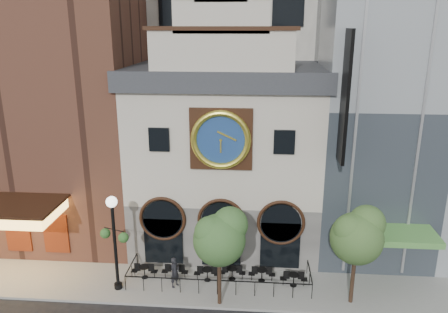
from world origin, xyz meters
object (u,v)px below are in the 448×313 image
at_px(pedestrian, 175,272).
at_px(tree_left, 220,236).
at_px(bistro_0, 144,271).
at_px(bistro_5, 294,279).
at_px(bistro_2, 207,274).
at_px(bistro_4, 262,274).
at_px(lamppost, 114,233).
at_px(tree_right, 358,234).
at_px(bistro_1, 175,271).
at_px(bistro_3, 232,272).

bearing_deg(pedestrian, tree_left, -86.19).
relative_size(bistro_0, bistro_5, 1.00).
bearing_deg(bistro_0, bistro_2, -0.05).
bearing_deg(bistro_5, bistro_4, 168.79).
bearing_deg(bistro_5, lamppost, -174.15).
distance_m(bistro_2, tree_right, 9.07).
bearing_deg(lamppost, bistro_1, 41.98).
bearing_deg(bistro_1, bistro_2, -2.23).
bearing_deg(tree_left, pedestrian, 153.56).
bearing_deg(bistro_4, tree_right, -18.24).
bearing_deg(bistro_4, tree_left, -134.26).
relative_size(bistro_1, bistro_2, 1.00).
relative_size(bistro_2, bistro_5, 1.00).
height_order(bistro_2, pedestrian, pedestrian).
bearing_deg(tree_left, bistro_3, 77.93).
distance_m(bistro_3, tree_right, 7.81).
distance_m(bistro_2, bistro_5, 5.09).
bearing_deg(bistro_0, tree_right, -6.77).
bearing_deg(tree_left, bistro_5, 25.43).
bearing_deg(lamppost, bistro_2, 32.90).
relative_size(bistro_0, bistro_4, 1.00).
xyz_separation_m(lamppost, tree_right, (13.24, -0.22, 0.56)).
height_order(bistro_0, tree_left, tree_left).
bearing_deg(bistro_5, bistro_3, 173.68).
bearing_deg(bistro_2, tree_left, -65.39).
xyz_separation_m(bistro_4, bistro_5, (1.85, -0.37, 0.00)).
bearing_deg(bistro_3, bistro_4, -1.07).
bearing_deg(tree_left, bistro_2, 114.61).
xyz_separation_m(bistro_4, tree_left, (-2.27, -2.33, 3.61)).
bearing_deg(lamppost, pedestrian, 27.59).
relative_size(bistro_3, lamppost, 0.28).
bearing_deg(bistro_4, bistro_3, 178.93).
relative_size(bistro_2, bistro_4, 1.00).
height_order(bistro_5, tree_right, tree_right).
distance_m(pedestrian, tree_left, 4.42).
bearing_deg(pedestrian, lamppost, 128.26).
bearing_deg(bistro_4, bistro_2, -176.30).
height_order(pedestrian, lamppost, lamppost).
distance_m(bistro_3, pedestrian, 3.45).
distance_m(bistro_5, tree_left, 5.82).
distance_m(bistro_4, bistro_5, 1.89).
relative_size(bistro_1, tree_right, 0.28).
height_order(bistro_4, tree_right, tree_right).
relative_size(bistro_3, bistro_4, 1.00).
xyz_separation_m(bistro_0, bistro_3, (5.29, 0.24, 0.00)).
relative_size(bistro_3, tree_right, 0.28).
bearing_deg(lamppost, tree_right, 18.62).
xyz_separation_m(bistro_0, bistro_1, (1.84, 0.07, 0.00)).
relative_size(bistro_4, tree_right, 0.28).
distance_m(pedestrian, tree_right, 10.50).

